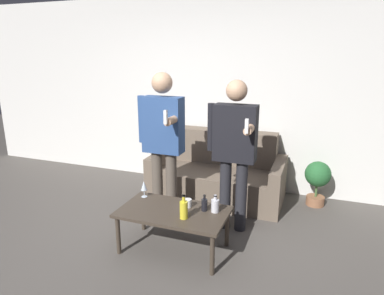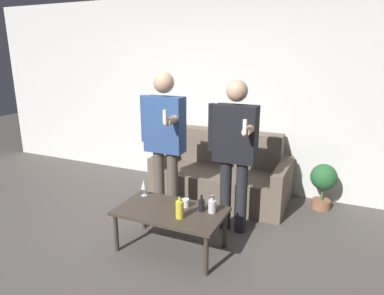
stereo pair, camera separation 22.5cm
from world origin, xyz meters
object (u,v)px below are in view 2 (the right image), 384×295
(coffee_table, at_px, (171,214))
(bottle_orange, at_px, (201,205))
(couch, at_px, (223,175))
(person_standing_left, at_px, (164,136))
(person_standing_right, at_px, (234,146))

(coffee_table, height_order, bottle_orange, bottle_orange)
(couch, relative_size, coffee_table, 1.65)
(couch, height_order, person_standing_left, person_standing_left)
(coffee_table, bearing_deg, couch, 88.40)
(bottle_orange, bearing_deg, coffee_table, -159.98)
(bottle_orange, height_order, person_standing_right, person_standing_right)
(couch, height_order, person_standing_right, person_standing_right)
(coffee_table, bearing_deg, bottle_orange, 20.02)
(bottle_orange, bearing_deg, couch, 100.34)
(coffee_table, xyz_separation_m, bottle_orange, (0.28, 0.10, 0.11))
(person_standing_left, bearing_deg, coffee_table, -57.14)
(couch, xyz_separation_m, person_standing_left, (-0.41, -0.87, 0.70))
(person_standing_right, bearing_deg, person_standing_left, -175.81)
(person_standing_left, bearing_deg, person_standing_right, 4.19)
(bottle_orange, xyz_separation_m, person_standing_right, (0.15, 0.53, 0.48))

